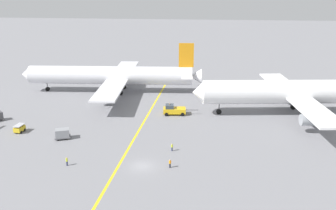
{
  "coord_description": "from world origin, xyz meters",
  "views": [
    {
      "loc": [
        11.46,
        -59.98,
        31.15
      ],
      "look_at": [
        1.9,
        24.01,
        4.0
      ],
      "focal_mm": 40.15,
      "sensor_mm": 36.0,
      "label": 1
    }
  ],
  "objects_px": {
    "gse_baggage_cart_near_cluster": "(19,128)",
    "gse_container_dolly_flat": "(62,134)",
    "airliner_at_gate_left": "(112,76)",
    "ground_crew_ramp_agent_by_cones": "(67,161)",
    "ground_crew_wing_walker_right": "(172,147)",
    "ground_crew_marshaller_foreground": "(170,163)",
    "pushback_tug": "(174,110)",
    "airliner_being_pushed": "(289,92)"
  },
  "relations": [
    {
      "from": "pushback_tug",
      "to": "ground_crew_wing_walker_right",
      "type": "bearing_deg",
      "value": -85.22
    },
    {
      "from": "airliner_being_pushed",
      "to": "pushback_tug",
      "type": "bearing_deg",
      "value": -172.7
    },
    {
      "from": "gse_container_dolly_flat",
      "to": "ground_crew_wing_walker_right",
      "type": "bearing_deg",
      "value": -8.38
    },
    {
      "from": "pushback_tug",
      "to": "ground_crew_wing_walker_right",
      "type": "height_order",
      "value": "pushback_tug"
    },
    {
      "from": "gse_baggage_cart_near_cluster",
      "to": "ground_crew_ramp_agent_by_cones",
      "type": "relative_size",
      "value": 1.71
    },
    {
      "from": "airliner_at_gate_left",
      "to": "airliner_being_pushed",
      "type": "relative_size",
      "value": 1.14
    },
    {
      "from": "gse_baggage_cart_near_cluster",
      "to": "gse_container_dolly_flat",
      "type": "height_order",
      "value": "gse_container_dolly_flat"
    },
    {
      "from": "gse_baggage_cart_near_cluster",
      "to": "airliner_at_gate_left",
      "type": "bearing_deg",
      "value": 70.44
    },
    {
      "from": "ground_crew_marshaller_foreground",
      "to": "airliner_being_pushed",
      "type": "bearing_deg",
      "value": 51.16
    },
    {
      "from": "ground_crew_marshaller_foreground",
      "to": "ground_crew_wing_walker_right",
      "type": "bearing_deg",
      "value": 93.02
    },
    {
      "from": "pushback_tug",
      "to": "gse_container_dolly_flat",
      "type": "xyz_separation_m",
      "value": [
        -21.84,
        -18.32,
        -0.02
      ]
    },
    {
      "from": "ground_crew_ramp_agent_by_cones",
      "to": "pushback_tug",
      "type": "bearing_deg",
      "value": 61.53
    },
    {
      "from": "airliner_at_gate_left",
      "to": "gse_baggage_cart_near_cluster",
      "type": "xyz_separation_m",
      "value": [
        -12.21,
        -34.36,
        -4.22
      ]
    },
    {
      "from": "gse_baggage_cart_near_cluster",
      "to": "gse_container_dolly_flat",
      "type": "bearing_deg",
      "value": -13.1
    },
    {
      "from": "airliner_at_gate_left",
      "to": "gse_container_dolly_flat",
      "type": "xyz_separation_m",
      "value": [
        -1.32,
        -36.89,
        -3.9
      ]
    },
    {
      "from": "gse_baggage_cart_near_cluster",
      "to": "gse_container_dolly_flat",
      "type": "distance_m",
      "value": 11.18
    },
    {
      "from": "airliner_at_gate_left",
      "to": "gse_container_dolly_flat",
      "type": "height_order",
      "value": "airliner_at_gate_left"
    },
    {
      "from": "ground_crew_wing_walker_right",
      "to": "airliner_at_gate_left",
      "type": "bearing_deg",
      "value": 118.97
    },
    {
      "from": "gse_baggage_cart_near_cluster",
      "to": "ground_crew_ramp_agent_by_cones",
      "type": "xyz_separation_m",
      "value": [
        16.37,
        -14.39,
        -0.0
      ]
    },
    {
      "from": "airliner_at_gate_left",
      "to": "ground_crew_marshaller_foreground",
      "type": "height_order",
      "value": "airliner_at_gate_left"
    },
    {
      "from": "ground_crew_wing_walker_right",
      "to": "pushback_tug",
      "type": "bearing_deg",
      "value": 94.78
    },
    {
      "from": "airliner_at_gate_left",
      "to": "gse_baggage_cart_near_cluster",
      "type": "distance_m",
      "value": 36.7
    },
    {
      "from": "gse_container_dolly_flat",
      "to": "airliner_at_gate_left",
      "type": "bearing_deg",
      "value": 87.96
    },
    {
      "from": "airliner_being_pushed",
      "to": "gse_baggage_cart_near_cluster",
      "type": "bearing_deg",
      "value": -162.37
    },
    {
      "from": "ground_crew_wing_walker_right",
      "to": "ground_crew_marshaller_foreground",
      "type": "bearing_deg",
      "value": -86.98
    },
    {
      "from": "gse_baggage_cart_near_cluster",
      "to": "ground_crew_wing_walker_right",
      "type": "relative_size",
      "value": 1.82
    },
    {
      "from": "gse_baggage_cart_near_cluster",
      "to": "ground_crew_wing_walker_right",
      "type": "xyz_separation_m",
      "value": [
        34.56,
        -6.02,
        -0.06
      ]
    },
    {
      "from": "gse_baggage_cart_near_cluster",
      "to": "ground_crew_marshaller_foreground",
      "type": "bearing_deg",
      "value": -20.56
    },
    {
      "from": "ground_crew_marshaller_foreground",
      "to": "ground_crew_wing_walker_right",
      "type": "xyz_separation_m",
      "value": [
        -0.37,
        7.08,
        -0.03
      ]
    },
    {
      "from": "airliner_at_gate_left",
      "to": "gse_container_dolly_flat",
      "type": "relative_size",
      "value": 14.5
    },
    {
      "from": "airliner_at_gate_left",
      "to": "ground_crew_wing_walker_right",
      "type": "bearing_deg",
      "value": -61.03
    },
    {
      "from": "airliner_being_pushed",
      "to": "gse_container_dolly_flat",
      "type": "height_order",
      "value": "airliner_being_pushed"
    },
    {
      "from": "pushback_tug",
      "to": "ground_crew_ramp_agent_by_cones",
      "type": "xyz_separation_m",
      "value": [
        -16.36,
        -30.18,
        -0.34
      ]
    },
    {
      "from": "airliner_at_gate_left",
      "to": "ground_crew_marshaller_foreground",
      "type": "relative_size",
      "value": 34.0
    },
    {
      "from": "pushback_tug",
      "to": "ground_crew_marshaller_foreground",
      "type": "xyz_separation_m",
      "value": [
        2.2,
        -28.89,
        -0.37
      ]
    },
    {
      "from": "airliner_at_gate_left",
      "to": "pushback_tug",
      "type": "distance_m",
      "value": 27.95
    },
    {
      "from": "gse_container_dolly_flat",
      "to": "ground_crew_ramp_agent_by_cones",
      "type": "distance_m",
      "value": 13.07
    },
    {
      "from": "airliner_at_gate_left",
      "to": "ground_crew_marshaller_foreground",
      "type": "bearing_deg",
      "value": -64.41
    },
    {
      "from": "airliner_at_gate_left",
      "to": "ground_crew_marshaller_foreground",
      "type": "xyz_separation_m",
      "value": [
        22.72,
        -47.46,
        -4.24
      ]
    },
    {
      "from": "gse_container_dolly_flat",
      "to": "gse_baggage_cart_near_cluster",
      "type": "bearing_deg",
      "value": 166.9
    },
    {
      "from": "pushback_tug",
      "to": "ground_crew_wing_walker_right",
      "type": "distance_m",
      "value": 21.89
    },
    {
      "from": "airliner_at_gate_left",
      "to": "ground_crew_ramp_agent_by_cones",
      "type": "xyz_separation_m",
      "value": [
        4.16,
        -48.75,
        -4.22
      ]
    }
  ]
}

